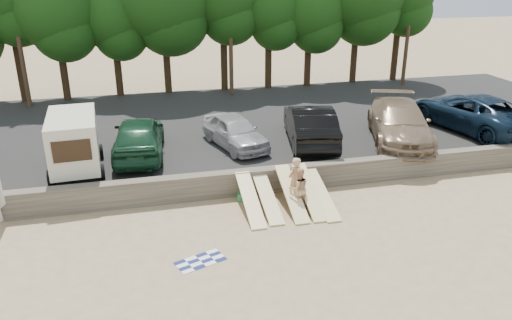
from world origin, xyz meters
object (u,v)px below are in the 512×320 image
object	(u,v)px
box_trailer	(74,140)
beachgoer_b	(299,189)
car_1	(139,136)
car_5	(471,112)
cooler	(243,197)
car_2	(235,131)
beachgoer_a	(295,181)
car_4	(400,122)
car_3	(310,124)

from	to	relation	value
box_trailer	beachgoer_b	xyz separation A→B (m)	(8.11, -4.00, -1.19)
car_1	car_5	world-z (taller)	car_5
car_1	box_trailer	bearing A→B (deg)	28.34
beachgoer_b	cooler	size ratio (longest dim) A/B	4.20
beachgoer_b	box_trailer	bearing A→B (deg)	-26.74
car_2	beachgoer_a	distance (m)	5.01
car_2	cooler	xyz separation A→B (m)	(-0.54, -4.17, -1.27)
car_1	car_4	distance (m)	11.95
box_trailer	car_3	distance (m)	10.29
car_2	beachgoer_b	distance (m)	5.46
car_4	beachgoer_a	world-z (taller)	car_4
box_trailer	car_2	bearing A→B (deg)	6.76
beachgoer_a	car_5	bearing A→B (deg)	169.77
beachgoer_b	beachgoer_a	bearing A→B (deg)	-88.79
cooler	beachgoer_a	bearing A→B (deg)	2.59
car_3	cooler	size ratio (longest dim) A/B	14.48
car_4	beachgoer_b	size ratio (longest dim) A/B	3.88
car_3	car_4	world-z (taller)	car_3
car_4	cooler	world-z (taller)	car_4
car_3	beachgoer_a	bearing A→B (deg)	75.14
car_2	cooler	bearing A→B (deg)	-113.23
car_2	car_3	size ratio (longest dim) A/B	0.77
car_4	car_3	bearing A→B (deg)	-169.54
beachgoer_a	beachgoer_b	size ratio (longest dim) A/B	1.16
beachgoer_a	car_2	bearing A→B (deg)	-107.84
car_1	car_2	distance (m)	4.26
car_3	beachgoer_b	distance (m)	5.41
car_5	cooler	bearing A→B (deg)	5.31
cooler	car_5	bearing A→B (deg)	38.81
car_1	car_2	xyz separation A→B (m)	(4.26, 0.15, -0.16)
cooler	car_4	bearing A→B (deg)	42.42
car_2	car_3	bearing A→B (deg)	-21.70
box_trailer	car_3	bearing A→B (deg)	1.30
car_1	cooler	world-z (taller)	car_1
car_3	beachgoer_b	size ratio (longest dim) A/B	3.45
beachgoer_a	beachgoer_b	world-z (taller)	beachgoer_a
car_3	cooler	bearing A→B (deg)	54.50
car_2	cooler	world-z (taller)	car_2
beachgoer_a	box_trailer	bearing A→B (deg)	-56.89
car_5	beachgoer_a	world-z (taller)	car_5
car_5	cooler	xyz separation A→B (m)	(-12.58, -3.91, -1.43)
cooler	box_trailer	bearing A→B (deg)	176.52
beachgoer_a	beachgoer_b	bearing A→B (deg)	58.48
car_3	beachgoer_a	xyz separation A→B (m)	(-2.15, -4.45, -0.68)
box_trailer	beachgoer_a	world-z (taller)	box_trailer
box_trailer	cooler	world-z (taller)	box_trailer
car_5	cooler	distance (m)	13.25
car_3	car_5	bearing A→B (deg)	-168.46
car_2	car_4	world-z (taller)	car_4
car_3	beachgoer_b	xyz separation A→B (m)	(-2.13, -4.90, -0.81)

